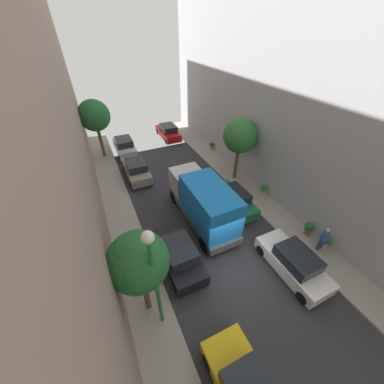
{
  "coord_description": "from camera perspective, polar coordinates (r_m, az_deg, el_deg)",
  "views": [
    {
      "loc": [
        -5.27,
        -5.75,
        11.02
      ],
      "look_at": [
        0.48,
        6.65,
        0.5
      ],
      "focal_mm": 20.79,
      "sensor_mm": 36.0,
      "label": 1
    }
  ],
  "objects": [
    {
      "name": "pedestrian",
      "position": [
        15.14,
        30.64,
        -10.21
      ],
      "size": [
        0.4,
        0.36,
        1.72
      ],
      "color": "#2D334C",
      "rests_on": "sidewalk_right"
    },
    {
      "name": "parked_car_right_2",
      "position": [
        13.68,
        24.59,
        -16.14
      ],
      "size": [
        1.78,
        4.2,
        1.57
      ],
      "color": "white",
      "rests_on": "ground"
    },
    {
      "name": "parked_car_right_3",
      "position": [
        16.48,
        10.42,
        -1.85
      ],
      "size": [
        1.78,
        4.2,
        1.57
      ],
      "color": "#1E6638",
      "rests_on": "ground"
    },
    {
      "name": "parked_car_left_4",
      "position": [
        24.62,
        -16.91,
        11.21
      ],
      "size": [
        1.78,
        4.2,
        1.57
      ],
      "color": "silver",
      "rests_on": "ground"
    },
    {
      "name": "potted_plant_3",
      "position": [
        16.03,
        27.76,
        -8.13
      ],
      "size": [
        0.57,
        0.57,
        0.89
      ],
      "color": "brown",
      "rests_on": "sidewalk_right"
    },
    {
      "name": "street_tree_0",
      "position": [
        23.08,
        -23.79,
        17.43
      ],
      "size": [
        2.82,
        2.82,
        5.5
      ],
      "color": "brown",
      "rests_on": "sidewalk_left"
    },
    {
      "name": "sidewalk_left",
      "position": [
        12.37,
        -11.28,
        -26.02
      ],
      "size": [
        2.0,
        44.0,
        0.15
      ],
      "primitive_type": "cube",
      "color": "gray",
      "rests_on": "ground"
    },
    {
      "name": "street_tree_2",
      "position": [
        9.19,
        -13.63,
        -16.99
      ],
      "size": [
        2.45,
        2.45,
        4.79
      ],
      "color": "brown",
      "rests_on": "sidewalk_left"
    },
    {
      "name": "parked_car_left_2",
      "position": [
        12.88,
        -3.42,
        -15.61
      ],
      "size": [
        1.78,
        4.2,
        1.57
      ],
      "color": "black",
      "rests_on": "ground"
    },
    {
      "name": "sidewalk_right",
      "position": [
        16.07,
        25.84,
        -10.23
      ],
      "size": [
        2.0,
        44.0,
        0.15
      ],
      "primitive_type": "cube",
      "color": "gray",
      "rests_on": "ground"
    },
    {
      "name": "ground",
      "position": [
        13.5,
        10.6,
        -18.12
      ],
      "size": [
        32.0,
        32.0,
        0.0
      ],
      "primitive_type": "plane",
      "color": "#2D2D33"
    },
    {
      "name": "potted_plant_1",
      "position": [
        15.8,
        31.21,
        -10.77
      ],
      "size": [
        0.49,
        0.49,
        0.76
      ],
      "color": "#B2A899",
      "rests_on": "sidewalk_right"
    },
    {
      "name": "parked_car_right_4",
      "position": [
        27.11,
        -6.11,
        15.05
      ],
      "size": [
        1.78,
        4.2,
        1.57
      ],
      "color": "red",
      "rests_on": "ground"
    },
    {
      "name": "delivery_truck",
      "position": [
        14.36,
        2.85,
        -2.47
      ],
      "size": [
        2.26,
        6.6,
        3.38
      ],
      "color": "#4C4C51",
      "rests_on": "ground"
    },
    {
      "name": "lamp_post",
      "position": [
        8.47,
        -9.76,
        -19.51
      ],
      "size": [
        0.44,
        0.44,
        5.88
      ],
      "color": "#26723F",
      "rests_on": "sidewalk_left"
    },
    {
      "name": "potted_plant_4",
      "position": [
        24.19,
        4.97,
        11.86
      ],
      "size": [
        0.47,
        0.47,
        0.77
      ],
      "color": "#B2A899",
      "rests_on": "sidewalk_right"
    },
    {
      "name": "parked_car_left_3",
      "position": [
        20.13,
        -14.07,
        5.59
      ],
      "size": [
        1.78,
        4.2,
        1.57
      ],
      "color": "gray",
      "rests_on": "ground"
    },
    {
      "name": "potted_plant_0",
      "position": [
        18.22,
        17.92,
        0.74
      ],
      "size": [
        0.54,
        0.54,
        0.85
      ],
      "color": "#B2A899",
      "rests_on": "sidewalk_right"
    },
    {
      "name": "street_tree_1",
      "position": [
        18.09,
        12.23,
        13.83
      ],
      "size": [
        2.66,
        2.66,
        5.19
      ],
      "color": "brown",
      "rests_on": "sidewalk_right"
    }
  ]
}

